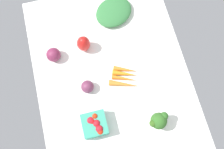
{
  "coord_description": "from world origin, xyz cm",
  "views": [
    {
      "loc": [
        -35.97,
        8.98,
        124.83
      ],
      "look_at": [
        0.0,
        0.0,
        4.0
      ],
      "focal_mm": 41.02,
      "sensor_mm": 36.0,
      "label": 1
    }
  ],
  "objects": [
    {
      "name": "bell_pepper_red",
      "position": [
        18.16,
        10.17,
        7.19
      ],
      "size": [
        9.22,
        9.22,
        10.38
      ],
      "primitive_type": "ellipsoid",
      "rotation": [
        0.0,
        0.0,
        0.6
      ],
      "color": "red",
      "rests_on": "tablecloth"
    },
    {
      "name": "tablecloth",
      "position": [
        0.0,
        0.0,
        1.0
      ],
      "size": [
        104.0,
        76.0,
        2.0
      ],
      "primitive_type": "cube",
      "color": "white",
      "rests_on": "ground"
    },
    {
      "name": "broccoli_head",
      "position": [
        -27.55,
        -14.98,
        8.49
      ],
      "size": [
        7.62,
        9.24,
        10.48
      ],
      "color": "#A3C77B",
      "rests_on": "tablecloth"
    },
    {
      "name": "red_onion_near_basket",
      "position": [
        -3.45,
        13.08,
        5.12
      ],
      "size": [
        6.24,
        6.24,
        6.24
      ],
      "primitive_type": "sphere",
      "color": "#6E314E",
      "rests_on": "tablecloth"
    },
    {
      "name": "berry_basket",
      "position": [
        -21.99,
        13.59,
        5.88
      ],
      "size": [
        11.14,
        11.14,
        8.13
      ],
      "color": "teal",
      "rests_on": "tablecloth"
    },
    {
      "name": "leafy_greens_clump",
      "position": [
        33.63,
        -9.34,
        4.41
      ],
      "size": [
        24.7,
        26.1,
        4.81
      ],
      "primitive_type": "ellipsoid",
      "rotation": [
        0.0,
        0.0,
        5.23
      ],
      "color": "#33763C",
      "rests_on": "tablecloth"
    },
    {
      "name": "red_onion_center",
      "position": [
        16.66,
        25.99,
        5.59
      ],
      "size": [
        7.18,
        7.18,
        7.18
      ],
      "primitive_type": "sphere",
      "color": "#7A2849",
      "rests_on": "tablecloth"
    },
    {
      "name": "carrot_bunch",
      "position": [
        -2.73,
        -5.78,
        3.33
      ],
      "size": [
        14.56,
        16.23,
        2.87
      ],
      "color": "orange",
      "rests_on": "tablecloth"
    }
  ]
}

